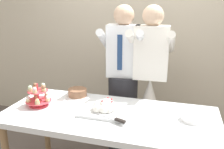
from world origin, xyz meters
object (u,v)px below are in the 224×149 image
at_px(plate_stack, 192,118).
at_px(person_bride, 149,108).
at_px(dessert_table, 109,121).
at_px(round_cake, 78,93).
at_px(cupcake_stand, 38,96).
at_px(person_groom, 123,91).
at_px(main_cake_tray, 105,108).

height_order(plate_stack, person_bride, person_bride).
distance_m(dessert_table, round_cake, 0.51).
distance_m(cupcake_stand, person_groom, 0.92).
bearing_deg(main_cake_tray, person_groom, 90.23).
xyz_separation_m(person_groom, person_bride, (0.29, -0.01, -0.16)).
bearing_deg(round_cake, person_bride, 28.44).
height_order(cupcake_stand, person_groom, person_groom).
height_order(dessert_table, person_bride, person_bride).
height_order(plate_stack, person_groom, person_groom).
relative_size(cupcake_stand, plate_stack, 1.25).
distance_m(dessert_table, main_cake_tray, 0.12).
distance_m(dessert_table, person_groom, 0.65).
bearing_deg(person_groom, plate_stack, -39.49).
xyz_separation_m(dessert_table, person_groom, (-0.04, 0.65, 0.05)).
bearing_deg(person_bride, round_cake, -151.56).
bearing_deg(dessert_table, person_bride, 68.27).
xyz_separation_m(cupcake_stand, person_bride, (0.92, 0.65, -0.28)).
bearing_deg(person_bride, dessert_table, -111.73).
bearing_deg(main_cake_tray, round_cake, 144.10).
relative_size(dessert_table, main_cake_tray, 4.21).
xyz_separation_m(plate_stack, person_groom, (-0.71, 0.59, -0.05)).
xyz_separation_m(cupcake_stand, plate_stack, (1.33, 0.08, -0.07)).
xyz_separation_m(plate_stack, round_cake, (-1.08, 0.21, 0.02)).
distance_m(round_cake, person_groom, 0.53).
xyz_separation_m(main_cake_tray, round_cake, (-0.37, 0.27, -0.01)).
bearing_deg(person_groom, main_cake_tray, -89.77).
bearing_deg(round_cake, dessert_table, -34.31).
bearing_deg(cupcake_stand, main_cake_tray, 2.10).
bearing_deg(plate_stack, person_bride, 125.96).
height_order(cupcake_stand, person_bride, person_bride).
relative_size(cupcake_stand, main_cake_tray, 0.54).
bearing_deg(cupcake_stand, round_cake, 49.67).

